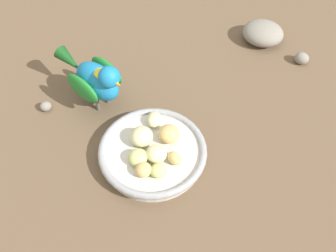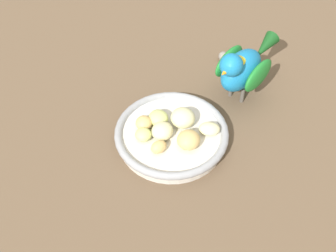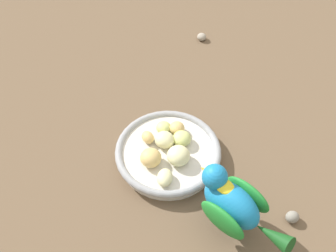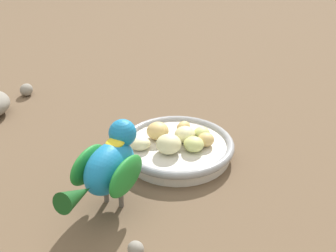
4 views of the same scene
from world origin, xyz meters
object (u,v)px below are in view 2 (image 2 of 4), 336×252
Objects in this scene: apple_piece_5 at (162,131)px; parrot at (242,67)px; pebble_0 at (224,57)px; apple_piece_6 at (144,123)px; apple_piece_0 at (159,117)px; apple_piece_7 at (143,135)px; feeding_bowl at (173,136)px; apple_piece_2 at (159,147)px; apple_piece_3 at (209,131)px; apple_piece_4 at (183,118)px; apple_piece_1 at (189,140)px.

parrot reaches higher than apple_piece_5.
apple_piece_6 is at bearing 158.20° from pebble_0.
apple_piece_0 is 0.04m from apple_piece_7.
apple_piece_5 is 0.25m from pebble_0.
feeding_bowl is 8.48× the size of pebble_0.
apple_piece_5 reaches higher than apple_piece_2.
apple_piece_2 is 0.78× the size of apple_piece_3.
apple_piece_3 reaches higher than feeding_bowl.
feeding_bowl is 0.03m from apple_piece_5.
apple_piece_4 reaches higher than apple_piece_5.
pebble_0 is at bearing -2.82° from apple_piece_1.
apple_piece_3 is (0.01, -0.06, 0.02)m from feeding_bowl.
parrot reaches higher than apple_piece_3.
apple_piece_2 is 0.27m from pebble_0.
apple_piece_1 reaches higher than feeding_bowl.
parrot is (0.11, -0.08, 0.03)m from apple_piece_4.
feeding_bowl is at bearing -15.86° from apple_piece_2.
apple_piece_3 is 1.57× the size of pebble_0.
feeding_bowl is 5.25× the size of apple_piece_5.
pebble_0 is at bearing -130.19° from parrot.
apple_piece_2 is (-0.02, 0.04, -0.00)m from apple_piece_1.
feeding_bowl is 0.04m from apple_piece_1.
pebble_0 is at bearing 3.73° from apple_piece_3.
apple_piece_3 is 0.13m from parrot.
apple_piece_4 is at bearing -18.97° from apple_piece_2.
apple_piece_4 is (0.06, -0.02, 0.01)m from apple_piece_2.
pebble_0 is (0.20, -0.03, -0.03)m from apple_piece_4.
apple_piece_0 is 1.49× the size of pebble_0.
apple_piece_2 is 0.16× the size of parrot.
apple_piece_1 is 0.05m from apple_piece_5.
apple_piece_0 is at bearing 161.15° from pebble_0.
apple_piece_1 is at bearing 139.11° from apple_piece_3.
apple_piece_6 is at bearing 72.18° from apple_piece_5.
apple_piece_7 is at bearing 93.46° from apple_piece_1.
apple_piece_6 is at bearing 76.45° from apple_piece_1.
pebble_0 is at bearing -11.41° from apple_piece_2.
apple_piece_1 reaches higher than apple_piece_5.
apple_piece_0 reaches higher than apple_piece_2.
apple_piece_0 is (0.02, 0.03, 0.02)m from feeding_bowl.
apple_piece_0 is 0.82× the size of apple_piece_4.
apple_piece_6 is 0.02m from apple_piece_7.
apple_piece_6 reaches higher than apple_piece_2.
parrot reaches higher than apple_piece_2.
feeding_bowl is 0.03m from apple_piece_4.
apple_piece_3 is at bearing 10.52° from parrot.
apple_piece_6 is (-0.02, 0.06, -0.00)m from apple_piece_4.
pebble_0 is at bearing -8.89° from apple_piece_4.
apple_piece_3 is 0.22m from pebble_0.
apple_piece_7 is at bearing 131.50° from apple_piece_4.
apple_piece_5 reaches higher than pebble_0.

